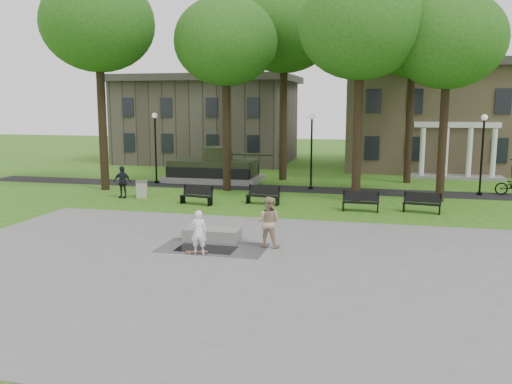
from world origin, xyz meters
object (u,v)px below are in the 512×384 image
concrete_block (212,234)px  friend_watching (268,222)px  park_bench_0 (197,195)px  trash_bin (142,189)px  skateboarder (199,232)px

concrete_block → friend_watching: 2.55m
friend_watching → park_bench_0: friend_watching is taller
friend_watching → trash_bin: friend_watching is taller
friend_watching → trash_bin: 12.99m
concrete_block → skateboarder: 2.12m
skateboarder → trash_bin: skateboarder is taller
friend_watching → trash_bin: size_ratio=2.00×
concrete_block → friend_watching: (2.39, -0.53, 0.74)m
friend_watching → skateboarder: bearing=39.7°
park_bench_0 → trash_bin: park_bench_0 is taller
concrete_block → park_bench_0: size_ratio=1.19×
park_bench_0 → trash_bin: size_ratio=1.93×
friend_watching → park_bench_0: size_ratio=1.04×
skateboarder → trash_bin: (-7.16, 10.48, -0.33)m
concrete_block → skateboarder: (0.17, -2.03, 0.57)m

